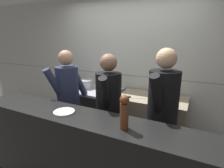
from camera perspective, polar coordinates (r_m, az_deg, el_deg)
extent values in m
cube|color=silver|center=(3.28, 5.31, 5.58)|extent=(8.00, 0.06, 2.60)
cube|color=gray|center=(3.28, 5.04, 2.91)|extent=(8.00, 0.00, 0.01)
cube|color=#232326|center=(3.38, -4.94, -9.52)|extent=(0.84, 0.70, 0.86)
cube|color=#B7BABF|center=(3.22, -5.11, -2.16)|extent=(0.86, 0.71, 0.04)
cube|color=#B7BABF|center=(3.10, -8.24, -10.63)|extent=(0.76, 0.03, 0.10)
cube|color=gray|center=(3.01, 12.47, -12.52)|extent=(1.07, 0.65, 0.91)
cube|color=black|center=(2.97, 10.43, -22.03)|extent=(1.05, 0.04, 0.10)
cube|color=black|center=(2.15, -9.71, -22.67)|extent=(2.73, 0.45, 1.03)
cylinder|color=#B7BABF|center=(3.33, -8.57, -0.01)|extent=(0.25, 0.25, 0.15)
cylinder|color=#B7BABF|center=(3.31, -8.62, 1.17)|extent=(0.26, 0.26, 0.01)
cylinder|color=#B7BABF|center=(3.08, -2.51, -0.47)|extent=(0.29, 0.29, 0.21)
cylinder|color=#B7BABF|center=(3.05, -2.53, 1.36)|extent=(0.30, 0.30, 0.01)
cube|color=#B7BABF|center=(2.76, 8.65, -4.53)|extent=(0.24, 0.10, 0.01)
cube|color=black|center=(2.77, 5.00, -4.20)|extent=(0.11, 0.05, 0.02)
cylinder|color=white|center=(1.99, -15.36, -8.77)|extent=(0.23, 0.23, 0.02)
cylinder|color=brown|center=(1.56, 4.00, -10.47)|extent=(0.08, 0.08, 0.24)
sphere|color=brown|center=(1.51, 4.11, -5.18)|extent=(0.09, 0.09, 0.09)
cube|color=black|center=(2.99, -13.41, -14.27)|extent=(0.33, 0.26, 0.77)
cylinder|color=#262D4C|center=(2.73, -14.28, -1.15)|extent=(0.42, 0.42, 0.64)
sphere|color=tan|center=(2.64, -14.90, 8.30)|extent=(0.22, 0.22, 0.22)
cylinder|color=#262D4C|center=(2.81, -10.97, 1.11)|extent=(0.19, 0.34, 0.53)
cylinder|color=#262D4C|center=(2.61, -18.05, -0.40)|extent=(0.19, 0.34, 0.53)
cube|color=black|center=(2.58, -1.04, -19.01)|extent=(0.32, 0.25, 0.77)
cylinder|color=black|center=(2.27, -1.12, -4.19)|extent=(0.41, 0.41, 0.63)
sphere|color=#8C664C|center=(2.17, -1.18, 7.03)|extent=(0.22, 0.22, 0.22)
cylinder|color=black|center=(2.43, -0.18, -1.06)|extent=(0.18, 0.33, 0.53)
cylinder|color=black|center=(2.07, -2.25, -3.97)|extent=(0.18, 0.33, 0.53)
cube|color=black|center=(2.44, 15.05, -21.27)|extent=(0.32, 0.23, 0.80)
cylinder|color=black|center=(2.10, 16.38, -4.77)|extent=(0.40, 0.40, 0.66)
sphere|color=#D8AD84|center=(2.00, 17.35, 8.01)|extent=(0.23, 0.23, 0.23)
cylinder|color=black|center=(2.27, 18.21, -1.42)|extent=(0.15, 0.35, 0.56)
cylinder|color=black|center=(1.89, 14.51, -4.31)|extent=(0.15, 0.35, 0.56)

